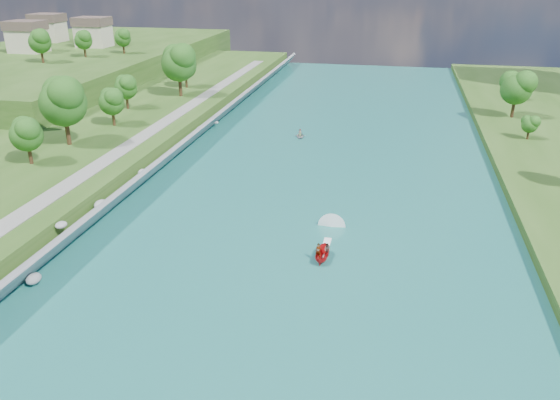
# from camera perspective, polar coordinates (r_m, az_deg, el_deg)

# --- Properties ---
(ground) EXTENTS (260.00, 260.00, 0.00)m
(ground) POSITION_cam_1_polar(r_m,az_deg,el_deg) (59.30, -0.09, -8.55)
(ground) COLOR #2D5119
(ground) RESTS_ON ground
(river_water) EXTENTS (55.00, 240.00, 0.10)m
(river_water) POSITION_cam_1_polar(r_m,az_deg,el_deg) (76.69, 3.07, -0.76)
(river_water) COLOR #1A6456
(river_water) RESTS_ON ground
(ridge_west) EXTENTS (60.00, 120.00, 9.00)m
(ridge_west) POSITION_cam_1_polar(r_m,az_deg,el_deg) (173.76, -21.04, 12.98)
(ridge_west) COLOR #2D5119
(ridge_west) RESTS_ON ground
(riprap_bank) EXTENTS (3.85, 236.00, 4.05)m
(riprap_bank) POSITION_cam_1_polar(r_m,az_deg,el_deg) (82.83, -14.96, 1.65)
(riprap_bank) COLOR slate
(riprap_bank) RESTS_ON ground
(riverside_path) EXTENTS (3.00, 200.00, 0.10)m
(riverside_path) POSITION_cam_1_polar(r_m,az_deg,el_deg) (86.16, -18.76, 3.27)
(riverside_path) COLOR gray
(riverside_path) RESTS_ON berm_west
(ridge_houses) EXTENTS (29.50, 29.50, 8.40)m
(ridge_houses) POSITION_cam_1_polar(r_m,az_deg,el_deg) (180.14, -22.32, 15.98)
(ridge_houses) COLOR beige
(ridge_houses) RESTS_ON ridge_west
(trees_east) EXTENTS (14.08, 133.50, 11.65)m
(trees_east) POSITION_cam_1_polar(r_m,az_deg,el_deg) (102.10, 26.73, 6.56)
(trees_east) COLOR #224C14
(trees_east) RESTS_ON berm_east
(trees_ridge) EXTENTS (19.47, 39.91, 9.59)m
(trees_ridge) POSITION_cam_1_polar(r_m,az_deg,el_deg) (159.64, -20.06, 15.53)
(trees_ridge) COLOR #224C14
(trees_ridge) RESTS_ON ridge_west
(motorboat) EXTENTS (3.60, 18.73, 2.22)m
(motorboat) POSITION_cam_1_polar(r_m,az_deg,el_deg) (64.72, 4.66, -4.96)
(motorboat) COLOR #B70E11
(motorboat) RESTS_ON river_water
(raft) EXTENTS (2.64, 3.37, 1.70)m
(raft) POSITION_cam_1_polar(r_m,az_deg,el_deg) (108.05, 2.10, 6.76)
(raft) COLOR #96999E
(raft) RESTS_ON river_water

